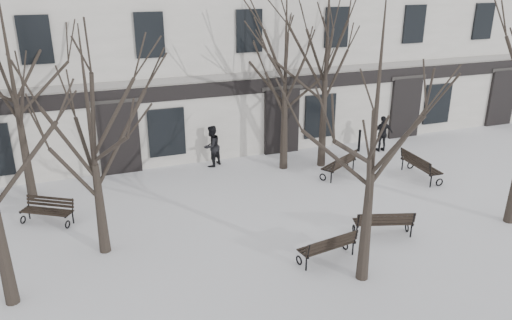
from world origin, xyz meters
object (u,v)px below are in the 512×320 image
bench_1 (328,246)px  bench_5 (420,165)px  bench_2 (384,222)px  bench_3 (48,210)px  tree_2 (376,115)px  bench_4 (340,164)px  tree_1 (89,118)px

bench_1 → bench_5: 7.47m
bench_2 → bench_3: size_ratio=1.09×
tree_2 → bench_1: tree_2 is taller
tree_2 → bench_3: tree_2 is taller
bench_4 → bench_1: bearing=26.9°
bench_1 → bench_2: 2.35m
bench_1 → bench_5: bearing=-155.6°
bench_2 → bench_4: size_ratio=0.98×
bench_2 → bench_4: 4.92m
tree_2 → bench_2: (1.79, 1.72, -4.00)m
bench_3 → bench_5: bearing=27.4°
tree_2 → bench_4: bearing=65.4°
bench_1 → bench_2: bench_2 is taller
tree_1 → tree_2: tree_2 is taller
tree_1 → bench_4: tree_1 is taller
tree_2 → bench_4: (2.98, 6.49, -3.97)m
tree_1 → bench_2: tree_1 is taller
tree_2 → bench_3: 10.81m
tree_1 → bench_2: size_ratio=3.46×
bench_1 → bench_4: (3.44, 5.43, 0.04)m
bench_2 → tree_2: bearing=61.5°
tree_2 → bench_2: 4.70m
tree_2 → bench_3: size_ratio=4.18×
tree_1 → bench_4: 10.28m
bench_1 → bench_4: bench_4 is taller
bench_2 → bench_4: (1.19, 4.77, 0.02)m
tree_1 → bench_4: bearing=16.2°
bench_1 → bench_2: bearing=-172.9°
bench_1 → bench_3: (-7.40, 5.18, -0.01)m
bench_1 → bench_5: bench_5 is taller
tree_1 → bench_5: bearing=6.6°
bench_2 → bench_3: bench_2 is taller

